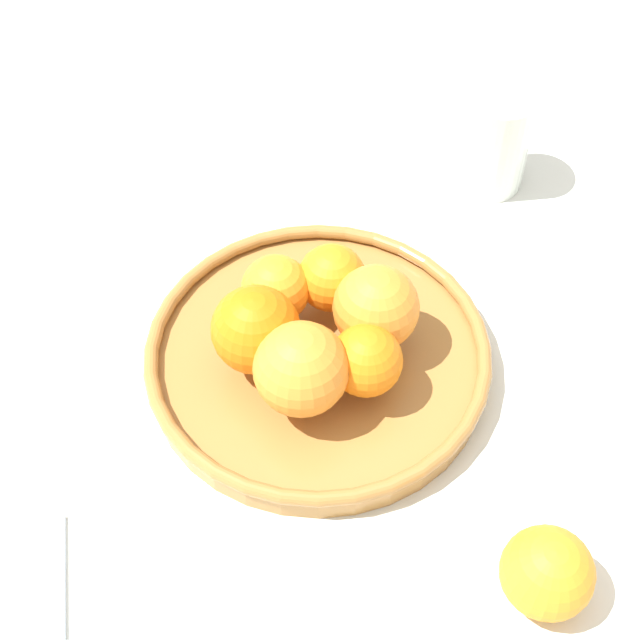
{
  "coord_description": "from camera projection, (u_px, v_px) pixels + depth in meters",
  "views": [
    {
      "loc": [
        0.0,
        0.5,
        0.68
      ],
      "look_at": [
        0.0,
        0.0,
        0.07
      ],
      "focal_mm": 50.0,
      "sensor_mm": 36.0,
      "label": 1
    }
  ],
  "objects": [
    {
      "name": "stray_orange",
      "position": [
        550.0,
        573.0,
        0.68
      ],
      "size": [
        0.07,
        0.07,
        0.07
      ],
      "primitive_type": "sphere",
      "color": "orange",
      "rests_on": "ground_plane"
    },
    {
      "name": "fruit_bowl",
      "position": [
        320.0,
        356.0,
        0.83
      ],
      "size": [
        0.32,
        0.32,
        0.03
      ],
      "color": "#A57238",
      "rests_on": "ground_plane"
    },
    {
      "name": "orange_pile",
      "position": [
        317.0,
        326.0,
        0.79
      ],
      "size": [
        0.19,
        0.19,
        0.08
      ],
      "color": "orange",
      "rests_on": "fruit_bowl"
    },
    {
      "name": "drinking_glass",
      "position": [
        495.0,
        140.0,
        0.97
      ],
      "size": [
        0.08,
        0.08,
        0.12
      ],
      "primitive_type": "cylinder",
      "color": "silver",
      "rests_on": "ground_plane"
    },
    {
      "name": "ground_plane",
      "position": [
        320.0,
        367.0,
        0.85
      ],
      "size": [
        4.0,
        4.0,
        0.0
      ],
      "primitive_type": "plane",
      "color": "silver"
    }
  ]
}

